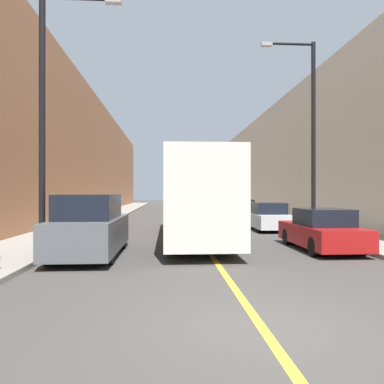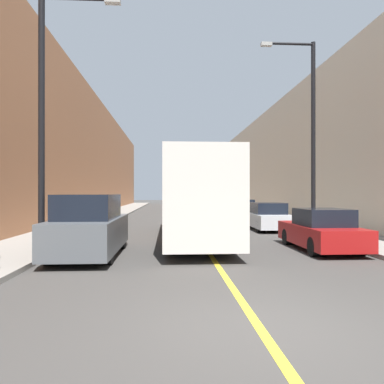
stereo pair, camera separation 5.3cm
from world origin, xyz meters
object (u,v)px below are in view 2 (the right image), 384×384
object	(u,v)px
parked_suv_left	(90,228)
car_right_mid	(267,217)
street_lamp_left	(48,106)
bus	(193,197)
car_right_far	(240,211)
street_lamp_right	(309,126)
car_right_near	(321,231)

from	to	relation	value
parked_suv_left	car_right_mid	bearing A→B (deg)	45.65
car_right_mid	street_lamp_left	world-z (taller)	street_lamp_left
parked_suv_left	bus	bearing A→B (deg)	48.43
car_right_far	street_lamp_right	size ratio (longest dim) A/B	0.51
street_lamp_left	street_lamp_right	bearing A→B (deg)	25.69
parked_suv_left	car_right_near	world-z (taller)	parked_suv_left
car_right_far	street_lamp_right	world-z (taller)	street_lamp_right
car_right_mid	car_right_far	xyz separation A→B (m)	(-0.16, 6.86, 0.02)
parked_suv_left	street_lamp_right	distance (m)	11.11
car_right_far	bus	bearing A→B (deg)	-110.94
car_right_near	street_lamp_left	world-z (taller)	street_lamp_left
car_right_mid	street_lamp_left	bearing A→B (deg)	-138.37
bus	car_right_mid	distance (m)	6.05
bus	parked_suv_left	world-z (taller)	bus
bus	car_right_near	size ratio (longest dim) A/B	2.68
parked_suv_left	car_right_near	bearing A→B (deg)	5.97
bus	street_lamp_right	world-z (taller)	street_lamp_right
parked_suv_left	car_right_far	world-z (taller)	parked_suv_left
parked_suv_left	car_right_far	bearing A→B (deg)	62.61
parked_suv_left	street_lamp_left	xyz separation A→B (m)	(-1.28, -0.08, 3.84)
street_lamp_left	bus	bearing A→B (deg)	40.21
car_right_mid	street_lamp_right	xyz separation A→B (m)	(1.15, -3.19, 4.46)
bus	car_right_mid	size ratio (longest dim) A/B	2.49
bus	car_right_near	bearing A→B (deg)	-36.25
street_lamp_right	car_right_far	bearing A→B (deg)	97.38
car_right_mid	parked_suv_left	bearing A→B (deg)	-134.35
street_lamp_left	street_lamp_right	world-z (taller)	street_lamp_right
car_right_near	car_right_far	world-z (taller)	car_right_far
parked_suv_left	car_right_near	distance (m)	7.95
car_right_near	street_lamp_right	world-z (taller)	street_lamp_right
bus	street_lamp_right	distance (m)	6.45
car_right_near	street_lamp_right	size ratio (longest dim) A/B	0.49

